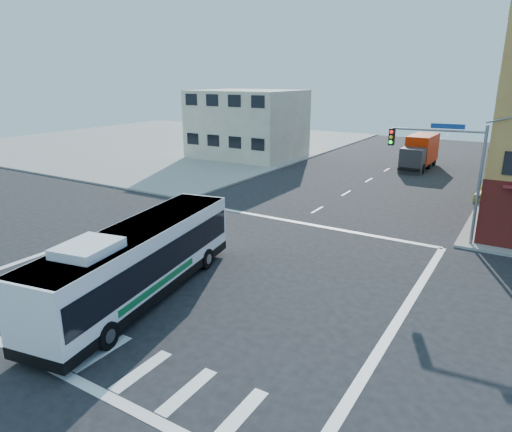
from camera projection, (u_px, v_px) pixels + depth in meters
The scene contains 7 objects.
ground at pixel (213, 270), 23.43m from camera, with size 120.00×120.00×0.00m, color black.
sidewalk_nw at pixel (166, 141), 69.44m from camera, with size 50.00×50.00×0.15m, color gray.
building_west at pixel (247, 124), 55.20m from camera, with size 12.06×10.06×8.00m.
signal_mast_ne at pixel (449, 160), 26.08m from camera, with size 7.91×1.13×8.07m.
transit_bus at pixel (140, 260), 20.07m from camera, with size 4.76×12.53×3.63m.
box_truck at pixel (420, 153), 48.89m from camera, with size 2.48×7.91×3.54m.
parked_car at pixel (490, 191), 36.45m from camera, with size 1.87×4.64×1.58m, color #CCC24C.
Camera 1 is at (13.21, -17.22, 9.53)m, focal length 32.00 mm.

